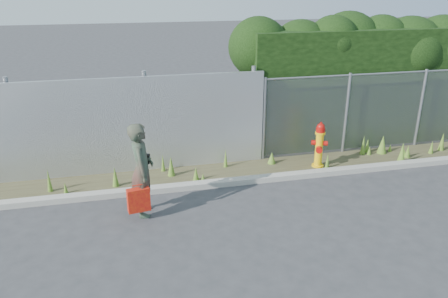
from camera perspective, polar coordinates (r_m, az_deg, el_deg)
name	(u,v)px	position (r m, az deg, el deg)	size (l,w,h in m)	color
ground	(258,227)	(8.00, 4.42, -10.11)	(80.00, 80.00, 0.00)	#353537
curb	(233,182)	(9.49, 1.22, -4.28)	(16.00, 0.22, 0.12)	#9C988D
weed_strip	(247,166)	(10.17, 3.05, -2.18)	(16.00, 1.20, 0.52)	#443E27
corrugated_fence	(76,130)	(10.04, -18.79, 2.43)	(8.50, 0.21, 2.30)	#A6A9AD
chainlink_fence	(384,111)	(11.85, 20.16, 4.70)	(6.50, 0.07, 2.05)	gray
hedge	(376,66)	(12.58, 19.20, 10.17)	(7.77, 2.04, 3.40)	black
fire_hydrant	(319,146)	(10.39, 12.35, 0.42)	(0.37, 0.33, 1.11)	yellow
woman	(142,170)	(8.16, -10.69, -2.68)	(0.65, 0.43, 1.79)	#106747
red_tote_bag	(139,200)	(8.12, -11.09, -6.53)	(0.40, 0.15, 0.53)	#AE090F
black_shoulder_bag	(143,159)	(8.28, -10.49, -1.26)	(0.24, 0.10, 0.18)	black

